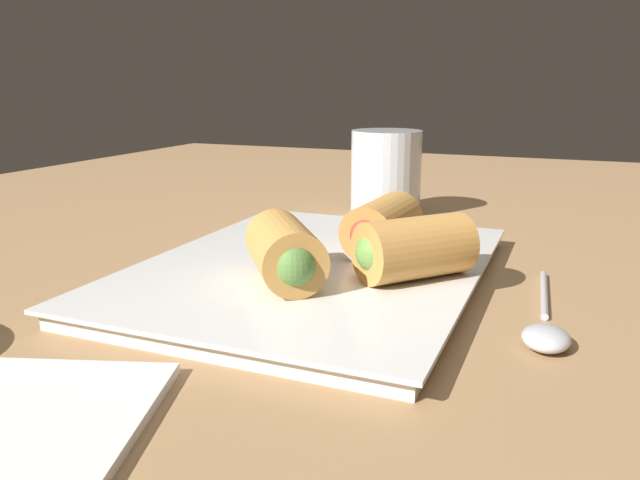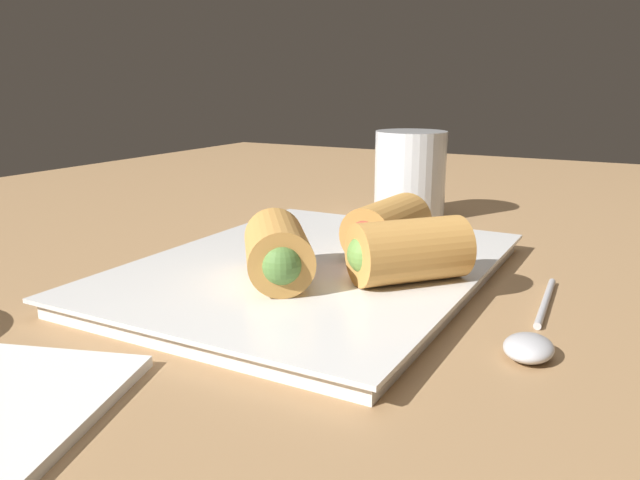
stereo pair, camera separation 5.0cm
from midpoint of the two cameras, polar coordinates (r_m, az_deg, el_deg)
table_surface at (r=47.89cm, az=1.91°, el=-5.21°), size 180.00×140.00×2.00cm
serving_plate at (r=48.11cm, az=2.98°, el=-2.92°), size 32.85×24.67×1.50cm
roll_front_left at (r=49.87cm, az=8.84°, el=1.05°), size 8.76×4.81×4.39cm
roll_front_right at (r=43.67cm, az=11.10°, el=-0.97°), size 8.82×8.50×4.39cm
roll_back_left at (r=42.51cm, az=-0.52°, el=-1.12°), size 8.95×8.23×4.39cm
spoon at (r=39.30cm, az=22.36°, el=-8.41°), size 16.07×2.98×1.24cm
drinking_glass at (r=71.15cm, az=10.25°, el=5.89°), size 7.92×7.92×9.65cm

